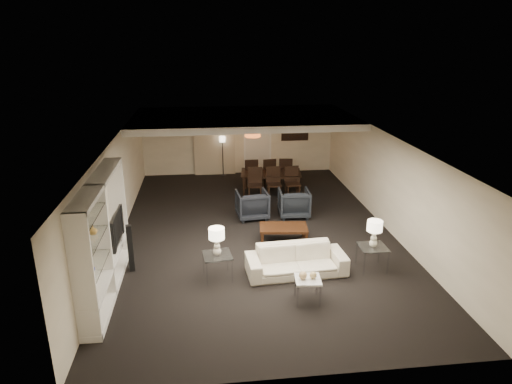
{
  "coord_description": "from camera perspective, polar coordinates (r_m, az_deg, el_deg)",
  "views": [
    {
      "loc": [
        -1.29,
        -11.02,
        4.92
      ],
      "look_at": [
        0.0,
        0.0,
        1.1
      ],
      "focal_mm": 32.0,
      "sensor_mm": 36.0,
      "label": 1
    }
  ],
  "objects": [
    {
      "name": "marble_table",
      "position": [
        9.1,
        6.45,
        -12.05
      ],
      "size": [
        0.53,
        0.53,
        0.49
      ],
      "primitive_type": null,
      "rotation": [
        0.0,
        0.0,
        -0.1
      ],
      "color": "white",
      "rests_on": "floor"
    },
    {
      "name": "chair_fm",
      "position": [
        15.55,
        1.52,
        2.5
      ],
      "size": [
        0.52,
        0.52,
        1.01
      ],
      "primitive_type": null,
      "rotation": [
        0.0,
        0.0,
        3.26
      ],
      "color": "black",
      "rests_on": "floor"
    },
    {
      "name": "sofa",
      "position": [
        10.0,
        5.05,
        -8.51
      ],
      "size": [
        2.19,
        0.97,
        0.63
      ],
      "primitive_type": "imported",
      "rotation": [
        0.0,
        0.0,
        0.06
      ],
      "color": "beige",
      "rests_on": "floor"
    },
    {
      "name": "table_lamp_left",
      "position": [
        9.58,
        -4.92,
        -6.2
      ],
      "size": [
        0.37,
        0.37,
        0.61
      ],
      "primitive_type": null,
      "rotation": [
        0.0,
        0.0,
        -0.11
      ],
      "color": "beige",
      "rests_on": "side_table_left"
    },
    {
      "name": "gold_gourd_b",
      "position": [
        8.96,
        7.16,
        -10.28
      ],
      "size": [
        0.14,
        0.14,
        0.14
      ],
      "primitive_type": "sphere",
      "color": "tan",
      "rests_on": "marble_table"
    },
    {
      "name": "television",
      "position": [
        10.08,
        -17.57,
        -4.34
      ],
      "size": [
        1.14,
        0.15,
        0.66
      ],
      "primitive_type": "imported",
      "rotation": [
        0.0,
        0.0,
        1.57
      ],
      "color": "black",
      "rests_on": "media_unit"
    },
    {
      "name": "chair_fl",
      "position": [
        15.47,
        -0.68,
        2.43
      ],
      "size": [
        0.5,
        0.5,
        1.01
      ],
      "primitive_type": null,
      "rotation": [
        0.0,
        0.0,
        3.2
      ],
      "color": "black",
      "rests_on": "floor"
    },
    {
      "name": "vase_amber",
      "position": [
        8.63,
        -19.72,
        -4.5
      ],
      "size": [
        0.16,
        0.16,
        0.16
      ],
      "primitive_type": "imported",
      "color": "gold",
      "rests_on": "media_unit"
    },
    {
      "name": "door",
      "position": [
        17.05,
        0.19,
        5.88
      ],
      "size": [
        0.9,
        0.05,
        2.1
      ],
      "primitive_type": "cube",
      "color": "silver",
      "rests_on": "wall_back"
    },
    {
      "name": "wall_back",
      "position": [
        16.97,
        -2.18,
        6.5
      ],
      "size": [
        7.0,
        0.02,
        2.5
      ],
      "primitive_type": "cube",
      "color": "beige",
      "rests_on": "ground"
    },
    {
      "name": "coffee_table",
      "position": [
        11.46,
        3.44,
        -5.3
      ],
      "size": [
        1.24,
        0.81,
        0.42
      ],
      "primitive_type": null,
      "rotation": [
        0.0,
        0.0,
        -0.11
      ],
      "color": "black",
      "rests_on": "floor"
    },
    {
      "name": "armchair_left",
      "position": [
        12.86,
        -0.49,
        -1.58
      ],
      "size": [
        0.93,
        0.95,
        0.8
      ],
      "primitive_type": "imported",
      "rotation": [
        0.0,
        0.0,
        3.23
      ],
      "color": "black",
      "rests_on": "floor"
    },
    {
      "name": "floor",
      "position": [
        12.13,
        -0.0,
        -4.92
      ],
      "size": [
        11.0,
        11.0,
        0.0
      ],
      "primitive_type": "plane",
      "color": "black",
      "rests_on": "ground"
    },
    {
      "name": "wall_right",
      "position": [
        12.56,
        16.07,
        1.25
      ],
      "size": [
        0.02,
        11.0,
        2.5
      ],
      "primitive_type": "cube",
      "color": "beige",
      "rests_on": "ground"
    },
    {
      "name": "chair_nr",
      "position": [
        14.42,
        4.61,
        1.12
      ],
      "size": [
        0.49,
        0.49,
        1.01
      ],
      "primitive_type": null,
      "rotation": [
        0.0,
        0.0,
        0.04
      ],
      "color": "black",
      "rests_on": "floor"
    },
    {
      "name": "gold_gourd_a",
      "position": [
        8.91,
        5.89,
        -10.32
      ],
      "size": [
        0.16,
        0.16,
        0.16
      ],
      "primitive_type": "sphere",
      "color": "tan",
      "rests_on": "marble_table"
    },
    {
      "name": "chair_nm",
      "position": [
        14.32,
        2.25,
        1.03
      ],
      "size": [
        0.48,
        0.48,
        1.01
      ],
      "primitive_type": null,
      "rotation": [
        0.0,
        0.0,
        -0.02
      ],
      "color": "black",
      "rests_on": "floor"
    },
    {
      "name": "floor_speaker",
      "position": [
        10.34,
        -15.43,
        -6.79
      ],
      "size": [
        0.14,
        0.14,
        1.08
      ],
      "primitive_type": "cube",
      "rotation": [
        0.0,
        0.0,
        0.16
      ],
      "color": "black",
      "rests_on": "floor"
    },
    {
      "name": "floor_lamp",
      "position": [
        16.76,
        -4.18,
        4.48
      ],
      "size": [
        0.23,
        0.23,
        1.46
      ],
      "primitive_type": null,
      "rotation": [
        0.0,
        0.0,
        0.08
      ],
      "color": "black",
      "rests_on": "floor"
    },
    {
      "name": "side_table_right",
      "position": [
        10.47,
        14.29,
        -7.97
      ],
      "size": [
        0.59,
        0.59,
        0.55
      ],
      "primitive_type": null,
      "rotation": [
        0.0,
        0.0,
        -0.01
      ],
      "color": "silver",
      "rests_on": "floor"
    },
    {
      "name": "ceiling_soffit",
      "position": [
        14.79,
        -1.6,
        9.18
      ],
      "size": [
        7.0,
        4.0,
        0.2
      ],
      "primitive_type": "cube",
      "color": "silver",
      "rests_on": "ceiling"
    },
    {
      "name": "side_table_left",
      "position": [
        9.84,
        -4.83,
        -9.25
      ],
      "size": [
        0.66,
        0.66,
        0.55
      ],
      "primitive_type": null,
      "rotation": [
        0.0,
        0.0,
        0.13
      ],
      "color": "white",
      "rests_on": "floor"
    },
    {
      "name": "wall_left",
      "position": [
        11.82,
        -17.1,
        0.04
      ],
      "size": [
        0.02,
        11.0,
        2.5
      ],
      "primitive_type": "cube",
      "color": "beige",
      "rests_on": "ground"
    },
    {
      "name": "armchair_right",
      "position": [
        13.04,
        4.76,
        -1.36
      ],
      "size": [
        0.89,
        0.92,
        0.8
      ],
      "primitive_type": "imported",
      "rotation": [
        0.0,
        0.0,
        3.09
      ],
      "color": "black",
      "rests_on": "floor"
    },
    {
      "name": "curtains",
      "position": [
        16.86,
        -5.23,
        6.17
      ],
      "size": [
        1.5,
        0.12,
        2.4
      ],
      "primitive_type": "cube",
      "color": "beige",
      "rests_on": "wall_back"
    },
    {
      "name": "dining_table",
      "position": [
        14.98,
        1.86,
        1.19
      ],
      "size": [
        2.06,
        1.32,
        0.68
      ],
      "primitive_type": "imported",
      "rotation": [
        0.0,
        0.0,
        -0.13
      ],
      "color": "black",
      "rests_on": "floor"
    },
    {
      "name": "table_lamp_right",
      "position": [
        10.23,
        14.55,
        -5.08
      ],
      "size": [
        0.36,
        0.36,
        0.61
      ],
      "primitive_type": null,
      "rotation": [
        0.0,
        0.0,
        0.09
      ],
      "color": "beige",
      "rests_on": "side_table_right"
    },
    {
      "name": "vase_blue",
      "position": [
        8.38,
        -20.08,
        -8.96
      ],
      "size": [
        0.18,
        0.18,
        0.18
      ],
      "primitive_type": "imported",
      "color": "#24319C",
      "rests_on": "media_unit"
    },
    {
      "name": "media_unit",
      "position": [
        9.43,
        -18.54,
        -5.45
      ],
      "size": [
        0.38,
        3.4,
        2.35
      ],
      "primitive_type": null,
      "color": "white",
      "rests_on": "wall_left"
    },
    {
      "name": "pendant_light",
      "position": [
        14.91,
        -0.43,
        7.39
      ],
      "size": [
        0.52,
        0.52,
        0.24
      ],
      "primitive_type": "cylinder",
      "color": "#D8591E",
      "rests_on": "ceiling_soffit"
    },
    {
      "name": "chair_nl",
      "position": [
        14.24,
        -0.13,
        0.95
      ],
      "size": [
        0.52,
        0.52,
        1.01
      ],
      "primitive_type": null,
      "rotation": [
        0.0,
        0.0,
        -0.12
      ],
      "color": "black",
      "rests_on": "floor"
    },
    {
      "name": "ceiling",
      "position": [
        11.35,
        -0.0,
        6.7
      ],
      "size": [
        7.0,
        11.0,
        0.02
      ],
      "primitive_type": "cube",
      "color": "silver",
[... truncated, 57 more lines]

